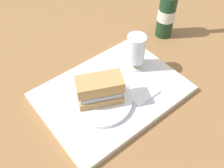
# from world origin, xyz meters

# --- Properties ---
(ground_plane) EXTENTS (3.00, 3.00, 0.00)m
(ground_plane) POSITION_xyz_m (0.00, 0.00, 0.00)
(ground_plane) COLOR olive
(tray) EXTENTS (0.44, 0.32, 0.02)m
(tray) POSITION_xyz_m (0.00, 0.00, 0.01)
(tray) COLOR beige
(tray) RESTS_ON ground_plane
(placemat) EXTENTS (0.38, 0.27, 0.00)m
(placemat) POSITION_xyz_m (0.00, 0.00, 0.02)
(placemat) COLOR silver
(placemat) RESTS_ON tray
(plate) EXTENTS (0.19, 0.19, 0.01)m
(plate) POSITION_xyz_m (-0.06, -0.01, 0.03)
(plate) COLOR white
(plate) RESTS_ON placemat
(sandwich) EXTENTS (0.14, 0.11, 0.08)m
(sandwich) POSITION_xyz_m (-0.05, -0.02, 0.08)
(sandwich) COLOR tan
(sandwich) RESTS_ON plate
(beer_glass) EXTENTS (0.06, 0.06, 0.12)m
(beer_glass) POSITION_xyz_m (0.13, 0.03, 0.09)
(beer_glass) COLOR silver
(beer_glass) RESTS_ON placemat
(napkin_folded) EXTENTS (0.09, 0.07, 0.01)m
(napkin_folded) POSITION_xyz_m (0.06, -0.07, 0.02)
(napkin_folded) COLOR white
(napkin_folded) RESTS_ON placemat
(beer_bottle) EXTENTS (0.07, 0.07, 0.27)m
(beer_bottle) POSITION_xyz_m (0.35, 0.11, 0.10)
(beer_bottle) COLOR #19381E
(beer_bottle) RESTS_ON ground_plane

